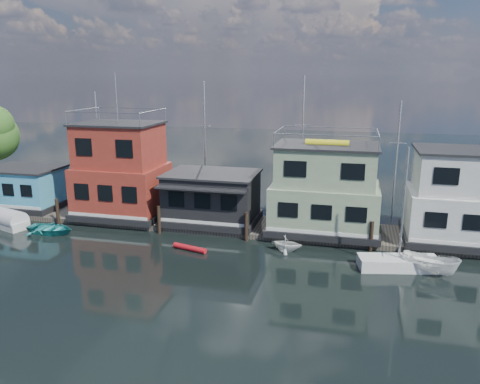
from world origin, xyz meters
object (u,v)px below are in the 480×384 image
(houseboat_blue, at_px, (26,187))
(houseboat_white, at_px, (467,199))
(dinghy_teal, at_px, (51,229))
(dinghy_white, at_px, (287,243))
(houseboat_dark, at_px, (212,197))
(houseboat_red, at_px, (121,172))
(tarp_runabout, at_px, (7,219))
(red_kayak, at_px, (190,248))
(motorboat, at_px, (430,264))
(houseboat_green, at_px, (325,190))
(day_sailer, at_px, (399,262))

(houseboat_blue, distance_m, houseboat_white, 36.52)
(dinghy_teal, relative_size, dinghy_white, 1.73)
(houseboat_dark, bearing_deg, houseboat_white, 0.06)
(houseboat_red, height_order, tarp_runabout, houseboat_red)
(tarp_runabout, relative_size, red_kayak, 1.64)
(motorboat, bearing_deg, dinghy_teal, 106.37)
(houseboat_green, distance_m, dinghy_teal, 21.54)
(houseboat_green, relative_size, dinghy_white, 3.84)
(houseboat_red, bearing_deg, dinghy_teal, -127.39)
(houseboat_green, xyz_separation_m, tarp_runabout, (-25.23, -4.31, -2.93))
(houseboat_red, xyz_separation_m, dinghy_teal, (-3.74, -4.89, -3.71))
(houseboat_red, bearing_deg, day_sailer, -14.04)
(houseboat_dark, height_order, houseboat_green, houseboat_green)
(houseboat_red, height_order, red_kayak, houseboat_red)
(tarp_runabout, distance_m, motorboat, 32.27)
(houseboat_red, distance_m, red_kayak, 10.66)
(houseboat_white, relative_size, day_sailer, 1.06)
(houseboat_white, relative_size, dinghy_teal, 2.21)
(houseboat_red, height_order, day_sailer, houseboat_red)
(houseboat_green, height_order, houseboat_white, houseboat_green)
(houseboat_red, relative_size, houseboat_dark, 1.60)
(houseboat_red, bearing_deg, houseboat_blue, -180.00)
(day_sailer, relative_size, motorboat, 2.26)
(houseboat_green, xyz_separation_m, dinghy_teal, (-20.74, -4.89, -3.16))
(dinghy_white, bearing_deg, houseboat_white, -65.31)
(houseboat_red, distance_m, dinghy_white, 15.73)
(houseboat_blue, distance_m, tarp_runabout, 4.77)
(houseboat_red, bearing_deg, houseboat_dark, -0.14)
(houseboat_blue, bearing_deg, red_kayak, -18.10)
(tarp_runabout, bearing_deg, dinghy_white, 19.73)
(houseboat_blue, distance_m, houseboat_red, 9.69)
(houseboat_blue, bearing_deg, dinghy_teal, -40.36)
(houseboat_white, xyz_separation_m, dinghy_teal, (-30.74, -4.89, -3.14))
(houseboat_red, bearing_deg, motorboat, -13.89)
(houseboat_white, distance_m, dinghy_white, 13.28)
(houseboat_green, xyz_separation_m, motorboat, (7.00, -5.93, -2.87))
(dinghy_teal, xyz_separation_m, tarp_runabout, (-4.49, 0.58, 0.22))
(houseboat_green, relative_size, tarp_runabout, 1.93)
(houseboat_dark, xyz_separation_m, day_sailer, (14.17, -5.52, -1.96))
(houseboat_white, height_order, tarp_runabout, houseboat_white)
(day_sailer, height_order, red_kayak, day_sailer)
(houseboat_white, relative_size, motorboat, 2.40)
(houseboat_red, bearing_deg, red_kayak, -35.42)
(houseboat_blue, height_order, dinghy_white, houseboat_blue)
(houseboat_dark, bearing_deg, day_sailer, -21.29)
(houseboat_white, bearing_deg, motorboat, -116.83)
(houseboat_dark, distance_m, houseboat_green, 9.07)
(dinghy_teal, relative_size, motorboat, 1.08)
(houseboat_red, distance_m, houseboat_white, 27.01)
(houseboat_white, relative_size, red_kayak, 3.16)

